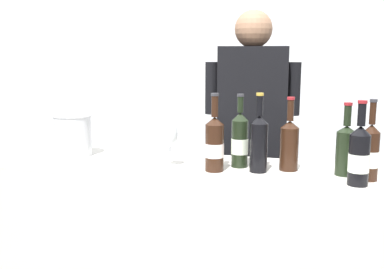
{
  "coord_description": "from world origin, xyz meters",
  "views": [
    {
      "loc": [
        0.56,
        -1.97,
        1.46
      ],
      "look_at": [
        -0.0,
        0.0,
        1.1
      ],
      "focal_mm": 41.98,
      "sensor_mm": 36.0,
      "label": 1
    }
  ],
  "objects": [
    {
      "name": "wine_bottle_0",
      "position": [
        0.21,
        0.05,
        1.08
      ],
      "size": [
        0.08,
        0.08,
        0.34
      ],
      "color": "black",
      "rests_on": "counter"
    },
    {
      "name": "wine_bottle_4",
      "position": [
        0.44,
        0.05,
        1.07
      ],
      "size": [
        0.08,
        0.08,
        0.33
      ],
      "color": "black",
      "rests_on": "counter"
    },
    {
      "name": "wine_bottle_6",
      "position": [
        0.72,
        -0.12,
        1.07
      ],
      "size": [
        0.08,
        0.08,
        0.34
      ],
      "color": "black",
      "rests_on": "counter"
    },
    {
      "name": "wine_bottle_1",
      "position": [
        0.68,
        0.03,
        1.07
      ],
      "size": [
        0.08,
        0.08,
        0.32
      ],
      "color": "black",
      "rests_on": "counter"
    },
    {
      "name": "wine_bottle_2",
      "position": [
        0.12,
        -0.06,
        1.08
      ],
      "size": [
        0.09,
        0.09,
        0.35
      ],
      "color": "black",
      "rests_on": "counter"
    },
    {
      "name": "wine_bottle_3",
      "position": [
        0.77,
        -0.03,
        1.07
      ],
      "size": [
        0.07,
        0.07,
        0.34
      ],
      "color": "black",
      "rests_on": "counter"
    },
    {
      "name": "wall_back",
      "position": [
        0.0,
        2.6,
        1.4
      ],
      "size": [
        8.0,
        0.1,
        2.8
      ],
      "primitive_type": "cube",
      "color": "silver",
      "rests_on": "ground_plane"
    },
    {
      "name": "ice_bucket",
      "position": [
        -0.66,
        0.05,
        1.06
      ],
      "size": [
        0.2,
        0.2,
        0.21
      ],
      "color": "silver",
      "rests_on": "counter"
    },
    {
      "name": "counter",
      "position": [
        0.0,
        0.0,
        0.48
      ],
      "size": [
        2.13,
        0.54,
        0.95
      ],
      "primitive_type": "cube",
      "color": "beige",
      "rests_on": "ground_plane"
    },
    {
      "name": "person_server",
      "position": [
        0.17,
        0.66,
        0.85
      ],
      "size": [
        0.55,
        0.29,
        1.72
      ],
      "color": "black",
      "rests_on": "ground_plane"
    },
    {
      "name": "wine_glass",
      "position": [
        -0.1,
        -0.04,
        1.1
      ],
      "size": [
        0.07,
        0.07,
        0.21
      ],
      "color": "silver",
      "rests_on": "counter"
    },
    {
      "name": "wine_bottle_5",
      "position": [
        0.31,
        -0.02,
        1.09
      ],
      "size": [
        0.08,
        0.08,
        0.35
      ],
      "color": "black",
      "rests_on": "counter"
    }
  ]
}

